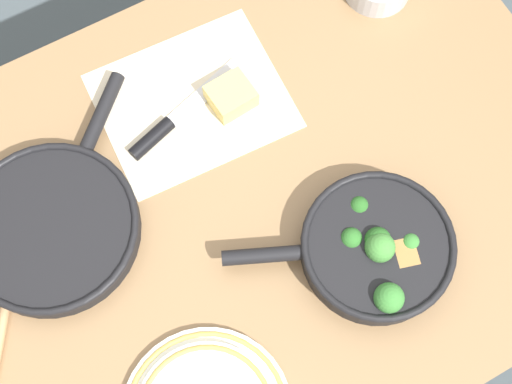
{
  "coord_description": "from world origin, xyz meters",
  "views": [
    {
      "loc": [
        -0.18,
        -0.33,
        1.84
      ],
      "look_at": [
        0.0,
        0.0,
        0.76
      ],
      "focal_mm": 50.0,
      "sensor_mm": 36.0,
      "label": 1
    }
  ],
  "objects_px": {
    "skillet_eggs": "(52,226)",
    "wooden_spoon": "(3,319)",
    "grater_knife": "(171,122)",
    "cheese_block": "(231,96)",
    "skillet_broccoli": "(375,248)"
  },
  "relations": [
    {
      "from": "cheese_block",
      "to": "wooden_spoon",
      "type": "bearing_deg",
      "value": -161.53
    },
    {
      "from": "grater_knife",
      "to": "cheese_block",
      "type": "xyz_separation_m",
      "value": [
        0.11,
        -0.01,
        0.01
      ]
    },
    {
      "from": "skillet_broccoli",
      "to": "wooden_spoon",
      "type": "bearing_deg",
      "value": 5.96
    },
    {
      "from": "skillet_broccoli",
      "to": "skillet_eggs",
      "type": "bearing_deg",
      "value": -8.79
    },
    {
      "from": "skillet_broccoli",
      "to": "wooden_spoon",
      "type": "xyz_separation_m",
      "value": [
        -0.55,
        0.18,
        -0.02
      ]
    },
    {
      "from": "skillet_eggs",
      "to": "wooden_spoon",
      "type": "relative_size",
      "value": 1.04
    },
    {
      "from": "grater_knife",
      "to": "skillet_eggs",
      "type": "bearing_deg",
      "value": -179.48
    },
    {
      "from": "skillet_eggs",
      "to": "cheese_block",
      "type": "height_order",
      "value": "skillet_eggs"
    },
    {
      "from": "grater_knife",
      "to": "cheese_block",
      "type": "distance_m",
      "value": 0.11
    },
    {
      "from": "grater_knife",
      "to": "cheese_block",
      "type": "relative_size",
      "value": 3.19
    },
    {
      "from": "skillet_broccoli",
      "to": "cheese_block",
      "type": "bearing_deg",
      "value": -54.34
    },
    {
      "from": "skillet_eggs",
      "to": "grater_knife",
      "type": "height_order",
      "value": "skillet_eggs"
    },
    {
      "from": "grater_knife",
      "to": "wooden_spoon",
      "type": "bearing_deg",
      "value": -172.24
    },
    {
      "from": "skillet_broccoli",
      "to": "skillet_eggs",
      "type": "distance_m",
      "value": 0.5
    },
    {
      "from": "wooden_spoon",
      "to": "grater_knife",
      "type": "distance_m",
      "value": 0.41
    }
  ]
}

